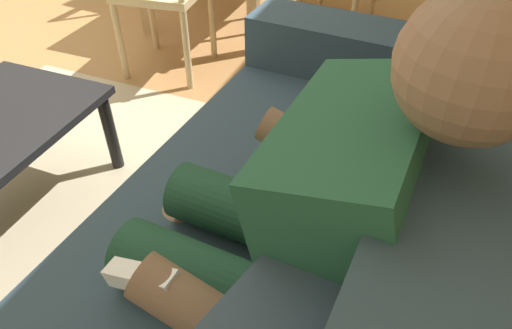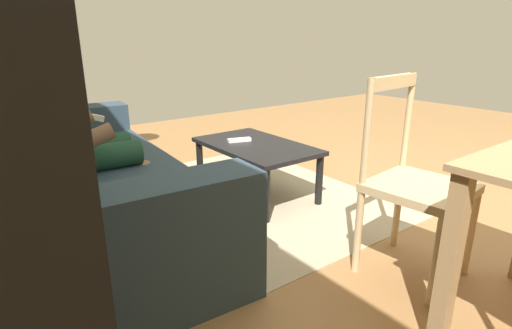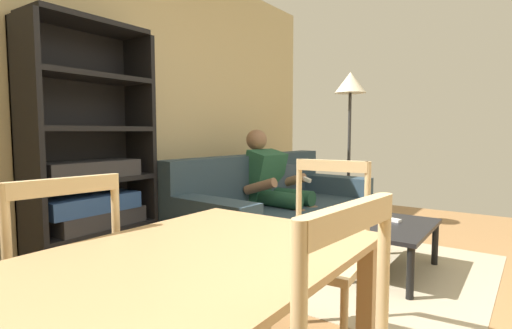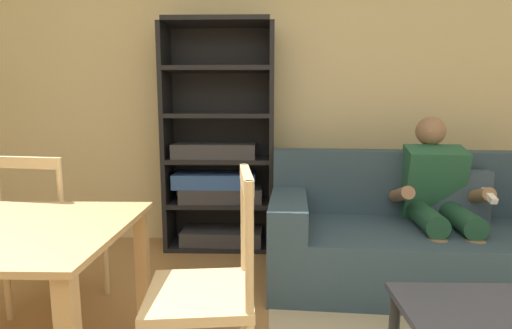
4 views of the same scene
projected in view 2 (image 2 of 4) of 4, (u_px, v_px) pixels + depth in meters
The scene contains 7 objects.
ground_plane at pixel (485, 218), 2.58m from camera, with size 8.21×8.21×0.00m, color #9E7042.
couch at pixel (83, 184), 2.31m from camera, with size 2.26×1.09×0.87m.
person_lounging at pixel (68, 139), 2.25m from camera, with size 0.61×0.90×1.12m.
coffee_table at pixel (256, 151), 2.87m from camera, with size 0.90×0.55×0.39m.
tv_remote at pixel (239, 140), 2.92m from camera, with size 0.05×0.17×0.02m, color white.
dining_chair_facing_couch at pixel (414, 184), 1.89m from camera, with size 0.46×0.46×0.95m.
area_rug at pixel (256, 194), 2.98m from camera, with size 2.00×1.40×0.01m, color tan.
Camera 2 is at (-0.98, 2.60, 1.13)m, focal length 28.14 mm.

